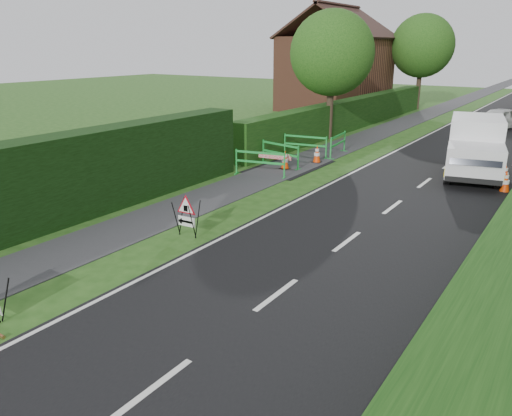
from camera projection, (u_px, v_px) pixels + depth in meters
The scene contains 20 objects.
ground at pixel (154, 283), 10.75m from camera, with size 120.00×120.00×0.00m, color #204914.
footpath at pixel (440, 109), 39.98m from camera, with size 2.00×90.00×0.02m, color #2D2D30.
hedge_west_near at pixel (19, 236), 13.39m from camera, with size 1.10×18.00×2.50m, color black.
hedge_west_far at pixel (351, 128), 30.77m from camera, with size 1.00×24.00×1.80m, color #14380F.
house_west at pixel (335, 72), 38.83m from camera, with size 7.50×7.40×7.88m.
tree_nw at pixel (332, 53), 26.00m from camera, with size 4.40×4.40×6.70m.
tree_fw at pixel (422, 46), 38.53m from camera, with size 4.80×4.80×7.24m.
triangle_sign at pixel (185, 213), 13.12m from camera, with size 0.72×0.72×0.98m.
works_van at pixel (475, 146), 19.17m from camera, with size 2.83×5.14×2.22m.
traffic_cone_0 at pixel (506, 181), 17.26m from camera, with size 0.38×0.38×0.79m.
traffic_cone_1 at pixel (505, 174), 18.26m from camera, with size 0.38×0.38×0.79m.
traffic_cone_3 at pixel (285, 160), 20.51m from camera, with size 0.38×0.38×0.79m.
traffic_cone_4 at pixel (317, 154), 21.64m from camera, with size 0.38×0.38×0.79m.
ped_barrier_0 at pixel (260, 160), 19.36m from camera, with size 2.09×0.79×1.00m.
ped_barrier_1 at pixel (280, 151), 20.97m from camera, with size 2.09×0.77×1.00m.
ped_barrier_2 at pixel (305, 143), 22.76m from camera, with size 2.09×0.67×1.00m.
ped_barrier_3 at pixel (338, 142), 23.03m from camera, with size 0.59×2.09×1.00m.
redwhite_plank at pixel (275, 166), 21.08m from camera, with size 1.50×0.04×0.25m, color red.
litter_can at pixel (2, 338), 8.72m from camera, with size 0.07×0.07×0.12m, color #BF7F4C.
hatchback_car at pixel (497, 119), 30.13m from camera, with size 1.52×3.79×1.29m, color silver.
Camera 1 is at (7.24, -6.84, 4.88)m, focal length 35.00 mm.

